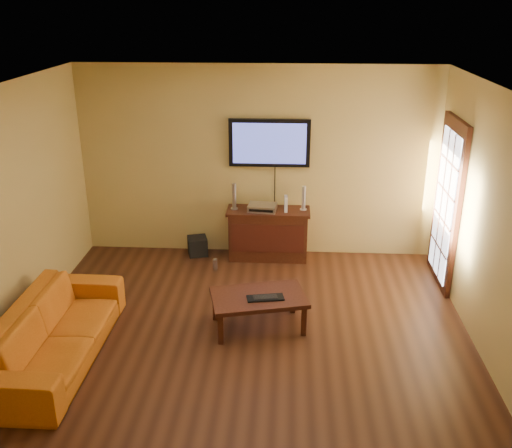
# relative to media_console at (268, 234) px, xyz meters

# --- Properties ---
(ground_plane) EXTENTS (5.00, 5.00, 0.00)m
(ground_plane) POSITION_rel_media_console_xyz_m (-0.17, -2.27, -0.37)
(ground_plane) COLOR #32190E
(ground_plane) RESTS_ON ground
(room_walls) EXTENTS (5.00, 5.00, 5.00)m
(room_walls) POSITION_rel_media_console_xyz_m (-0.17, -1.64, 1.32)
(room_walls) COLOR tan
(room_walls) RESTS_ON ground
(french_door) EXTENTS (0.07, 1.02, 2.22)m
(french_door) POSITION_rel_media_console_xyz_m (2.28, -0.57, 0.68)
(french_door) COLOR black
(french_door) RESTS_ON ground
(media_console) EXTENTS (1.17, 0.45, 0.73)m
(media_console) POSITION_rel_media_console_xyz_m (0.00, 0.00, 0.00)
(media_console) COLOR black
(media_console) RESTS_ON ground
(television) EXTENTS (1.12, 0.08, 0.66)m
(television) POSITION_rel_media_console_xyz_m (0.00, 0.18, 1.28)
(television) COLOR black
(television) RESTS_ON ground
(coffee_table) EXTENTS (1.16, 0.86, 0.40)m
(coffee_table) POSITION_rel_media_console_xyz_m (-0.03, -1.88, -0.02)
(coffee_table) COLOR black
(coffee_table) RESTS_ON ground
(sofa) EXTENTS (0.64, 2.14, 0.84)m
(sofa) POSITION_rel_media_console_xyz_m (-2.09, -2.61, 0.05)
(sofa) COLOR #C76616
(sofa) RESTS_ON ground
(speaker_left) EXTENTS (0.10, 0.10, 0.38)m
(speaker_left) POSITION_rel_media_console_xyz_m (-0.48, 0.01, 0.54)
(speaker_left) COLOR silver
(speaker_left) RESTS_ON media_console
(speaker_right) EXTENTS (0.10, 0.10, 0.35)m
(speaker_right) POSITION_rel_media_console_xyz_m (0.49, 0.04, 0.52)
(speaker_right) COLOR silver
(speaker_right) RESTS_ON media_console
(av_receiver) EXTENTS (0.41, 0.31, 0.09)m
(av_receiver) POSITION_rel_media_console_xyz_m (-0.08, -0.02, 0.41)
(av_receiver) COLOR silver
(av_receiver) RESTS_ON media_console
(game_console) EXTENTS (0.05, 0.16, 0.21)m
(game_console) POSITION_rel_media_console_xyz_m (0.24, -0.02, 0.47)
(game_console) COLOR white
(game_console) RESTS_ON media_console
(subwoofer) EXTENTS (0.33, 0.33, 0.27)m
(subwoofer) POSITION_rel_media_console_xyz_m (-1.03, 0.04, -0.23)
(subwoofer) COLOR black
(subwoofer) RESTS_ON ground
(bottle) EXTENTS (0.06, 0.06, 0.18)m
(bottle) POSITION_rel_media_console_xyz_m (-0.71, -0.47, -0.28)
(bottle) COLOR white
(bottle) RESTS_ON ground
(keyboard) EXTENTS (0.43, 0.23, 0.02)m
(keyboard) POSITION_rel_media_console_xyz_m (0.05, -1.95, 0.05)
(keyboard) COLOR black
(keyboard) RESTS_ON coffee_table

